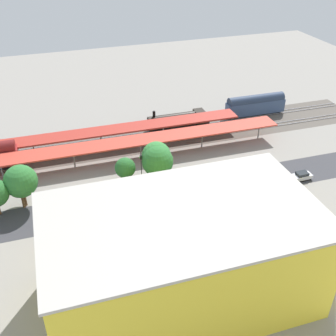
# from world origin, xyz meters

# --- Properties ---
(ground_plane) EXTENTS (201.27, 201.27, 0.00)m
(ground_plane) POSITION_xyz_m (0.00, 0.00, 0.00)
(ground_plane) COLOR gray
(ground_plane) RESTS_ON ground
(rail_bed) EXTENTS (125.99, 16.34, 0.01)m
(rail_bed) POSITION_xyz_m (0.00, -21.74, 0.00)
(rail_bed) COLOR #5B544C
(rail_bed) RESTS_ON ground
(street_asphalt) EXTENTS (125.91, 10.87, 0.01)m
(street_asphalt) POSITION_xyz_m (0.00, 2.44, 0.00)
(street_asphalt) COLOR #38383D
(street_asphalt) RESTS_ON ground
(track_rails) EXTENTS (125.78, 9.90, 0.12)m
(track_rails) POSITION_xyz_m (0.00, -21.74, 0.18)
(track_rails) COLOR #9E9EA8
(track_rails) RESTS_ON ground
(platform_canopy_near) EXTENTS (64.73, 6.14, 4.32)m
(platform_canopy_near) POSITION_xyz_m (-2.93, -13.48, 4.12)
(platform_canopy_near) COLOR #C63D2D
(platform_canopy_near) RESTS_ON ground
(platform_canopy_far) EXTENTS (66.63, 5.85, 4.10)m
(platform_canopy_far) POSITION_xyz_m (4.54, -20.70, 3.89)
(platform_canopy_far) COLOR #A82D23
(platform_canopy_far) RESTS_ON ground
(locomotive) EXTENTS (15.93, 2.96, 5.04)m
(locomotive) POSITION_xyz_m (-16.11, -24.97, 1.82)
(locomotive) COLOR black
(locomotive) RESTS_ON ground
(passenger_coach) EXTENTS (16.21, 3.13, 5.73)m
(passenger_coach) POSITION_xyz_m (-37.49, -24.97, 3.01)
(passenger_coach) COLOR black
(passenger_coach) RESTS_ON ground
(parked_car_0) EXTENTS (4.14, 1.91, 1.65)m
(parked_car_0) POSITION_xyz_m (-31.63, 5.70, 0.74)
(parked_car_0) COLOR black
(parked_car_0) RESTS_ON ground
(parked_car_1) EXTENTS (4.58, 1.85, 1.64)m
(parked_car_1) POSITION_xyz_m (-23.71, 5.42, 0.73)
(parked_car_1) COLOR black
(parked_car_1) RESTS_ON ground
(parked_car_2) EXTENTS (4.44, 1.87, 1.62)m
(parked_car_2) POSITION_xyz_m (-15.85, 5.85, 0.72)
(parked_car_2) COLOR black
(parked_car_2) RESTS_ON ground
(parked_car_3) EXTENTS (4.30, 1.89, 1.77)m
(parked_car_3) POSITION_xyz_m (-8.72, 6.34, 0.79)
(parked_car_3) COLOR black
(parked_car_3) RESTS_ON ground
(parked_car_4) EXTENTS (4.19, 1.84, 1.64)m
(parked_car_4) POSITION_xyz_m (-0.32, 5.93, 0.73)
(parked_car_4) COLOR black
(parked_car_4) RESTS_ON ground
(parked_car_5) EXTENTS (4.49, 1.92, 1.58)m
(parked_car_5) POSITION_xyz_m (6.97, 5.85, 0.70)
(parked_car_5) COLOR black
(parked_car_5) RESTS_ON ground
(parked_car_6) EXTENTS (4.50, 1.90, 1.60)m
(parked_car_6) POSITION_xyz_m (14.15, 5.99, 0.71)
(parked_car_6) COLOR black
(parked_car_6) RESTS_ON ground
(construction_building) EXTENTS (35.49, 20.42, 14.12)m
(construction_building) POSITION_xyz_m (1.72, 25.62, 7.06)
(construction_building) COLOR yellow
(construction_building) RESTS_ON ground
(construction_roof_slab) EXTENTS (36.09, 21.03, 0.40)m
(construction_roof_slab) POSITION_xyz_m (1.72, 25.62, 14.32)
(construction_roof_slab) COLOR #B7B2A8
(construction_roof_slab) RESTS_ON construction_building
(box_truck_0) EXTENTS (10.15, 3.01, 3.12)m
(box_truck_0) POSITION_xyz_m (13.41, 9.40, 1.54)
(box_truck_0) COLOR black
(box_truck_0) RESTS_ON ground
(box_truck_1) EXTENTS (9.55, 3.43, 3.68)m
(box_truck_1) POSITION_xyz_m (-11.87, 11.21, 1.78)
(box_truck_1) COLOR black
(box_truck_1) RESTS_ON ground
(street_tree_0) EXTENTS (5.85, 5.85, 8.52)m
(street_tree_0) POSITION_xyz_m (-3.55, -3.41, 5.58)
(street_tree_0) COLOR brown
(street_tree_0) RESTS_ON ground
(street_tree_1) EXTENTS (6.06, 6.06, 8.39)m
(street_tree_1) POSITION_xyz_m (22.09, -2.94, 5.34)
(street_tree_1) COLOR brown
(street_tree_1) RESTS_ON ground
(street_tree_3) EXTENTS (4.36, 4.36, 7.65)m
(street_tree_3) POSITION_xyz_m (22.41, -2.45, 5.43)
(street_tree_3) COLOR brown
(street_tree_3) RESTS_ON ground
(street_tree_4) EXTENTS (4.08, 4.08, 6.12)m
(street_tree_4) POSITION_xyz_m (2.81, -3.49, 4.05)
(street_tree_4) COLOR brown
(street_tree_4) RESTS_ON ground
(street_tree_5) EXTENTS (6.15, 6.15, 8.49)m
(street_tree_5) POSITION_xyz_m (-3.28, -1.74, 5.41)
(street_tree_5) COLOR brown
(street_tree_5) RESTS_ON ground
(traffic_light) EXTENTS (0.50, 0.36, 6.93)m
(traffic_light) POSITION_xyz_m (-0.18, -2.50, 4.56)
(traffic_light) COLOR #333333
(traffic_light) RESTS_ON ground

